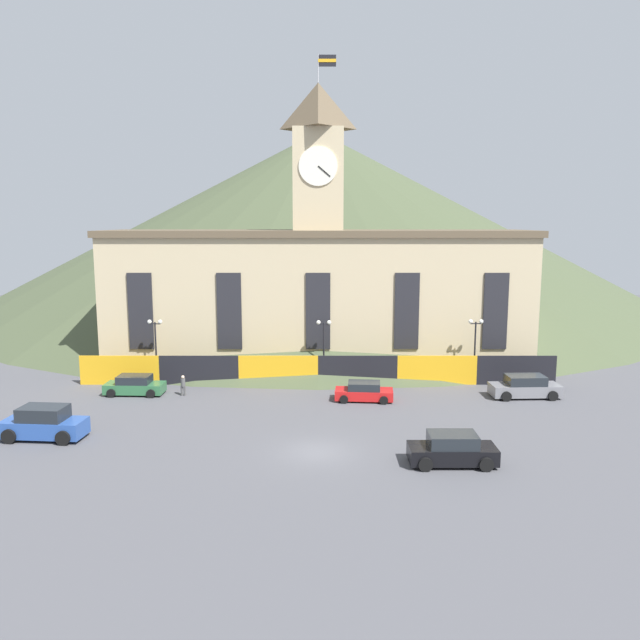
# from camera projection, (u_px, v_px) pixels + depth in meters

# --- Properties ---
(ground_plane) EXTENTS (160.00, 160.00, 0.00)m
(ground_plane) POSITION_uv_depth(u_px,v_px,m) (319.00, 452.00, 37.06)
(ground_plane) COLOR #4C4C51
(civic_building) EXTENTS (39.19, 9.70, 28.22)m
(civic_building) POSITION_uv_depth(u_px,v_px,m) (321.00, 290.00, 58.49)
(civic_building) COLOR #C6B289
(civic_building) RESTS_ON ground
(banner_fence) EXTENTS (39.92, 0.12, 2.48)m
(banner_fence) POSITION_uv_depth(u_px,v_px,m) (320.00, 370.00, 52.18)
(banner_fence) COLOR gold
(banner_fence) RESTS_ON ground
(hillside_backdrop) EXTENTS (107.19, 107.19, 27.68)m
(hillside_backdrop) POSITION_uv_depth(u_px,v_px,m) (321.00, 220.00, 101.43)
(hillside_backdrop) COLOR #424C33
(hillside_backdrop) RESTS_ON ground
(street_lamp_far_left) EXTENTS (1.26, 0.36, 5.33)m
(street_lamp_far_left) POSITION_uv_depth(u_px,v_px,m) (158.00, 337.00, 53.09)
(street_lamp_far_left) COLOR black
(street_lamp_far_left) RESTS_ON ground
(street_lamp_center) EXTENTS (1.26, 0.36, 5.27)m
(street_lamp_center) POSITION_uv_depth(u_px,v_px,m) (326.00, 337.00, 53.04)
(street_lamp_center) COLOR black
(street_lamp_center) RESTS_ON ground
(street_lamp_left) EXTENTS (1.26, 0.36, 5.35)m
(street_lamp_left) POSITION_uv_depth(u_px,v_px,m) (478.00, 337.00, 52.98)
(street_lamp_left) COLOR black
(street_lamp_left) RESTS_ON ground
(car_red_sedan) EXTENTS (4.53, 2.41, 1.45)m
(car_red_sedan) POSITION_uv_depth(u_px,v_px,m) (366.00, 392.00, 47.62)
(car_red_sedan) COLOR red
(car_red_sedan) RESTS_ON ground
(car_green_wagon) EXTENTS (4.67, 2.28, 1.55)m
(car_green_wagon) POSITION_uv_depth(u_px,v_px,m) (137.00, 385.00, 49.35)
(car_green_wagon) COLOR #2D663D
(car_green_wagon) RESTS_ON ground
(car_black_suv) EXTENTS (4.91, 2.38, 1.80)m
(car_black_suv) POSITION_uv_depth(u_px,v_px,m) (455.00, 450.00, 35.06)
(car_black_suv) COLOR black
(car_black_suv) RESTS_ON ground
(car_blue_van) EXTENTS (5.25, 2.71, 2.10)m
(car_blue_van) POSITION_uv_depth(u_px,v_px,m) (47.00, 424.00, 39.26)
(car_blue_van) COLOR #284C99
(car_blue_van) RESTS_ON ground
(car_gray_pickup) EXTENTS (5.38, 2.55, 1.75)m
(car_gray_pickup) POSITION_uv_depth(u_px,v_px,m) (528.00, 387.00, 48.42)
(car_gray_pickup) COLOR slate
(car_gray_pickup) RESTS_ON ground
(pedestrian) EXTENTS (0.40, 0.39, 1.63)m
(pedestrian) POSITION_uv_depth(u_px,v_px,m) (186.00, 384.00, 48.96)
(pedestrian) COLOR #4C4C4C
(pedestrian) RESTS_ON ground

